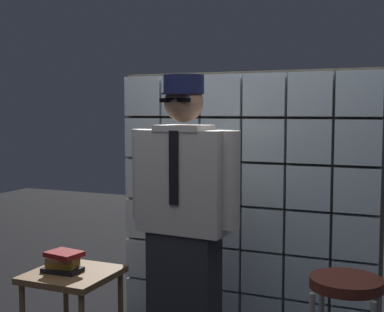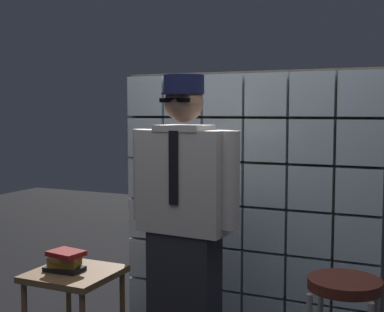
% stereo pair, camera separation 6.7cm
% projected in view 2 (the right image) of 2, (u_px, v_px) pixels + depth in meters
% --- Properties ---
extents(glass_block_wall, '(1.80, 0.10, 1.80)m').
position_uv_depth(glass_block_wall, '(245.00, 206.00, 3.59)').
color(glass_block_wall, silver).
rests_on(glass_block_wall, ground).
extents(standing_person, '(0.69, 0.30, 1.72)m').
position_uv_depth(standing_person, '(184.00, 220.00, 3.05)').
color(standing_person, '#28282D').
rests_on(standing_person, ground).
extents(side_table, '(0.52, 0.52, 0.49)m').
position_uv_depth(side_table, '(74.00, 281.00, 3.42)').
color(side_table, brown).
rests_on(side_table, ground).
extents(book_stack, '(0.25, 0.20, 0.13)m').
position_uv_depth(book_stack, '(65.00, 261.00, 3.40)').
color(book_stack, black).
rests_on(book_stack, side_table).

